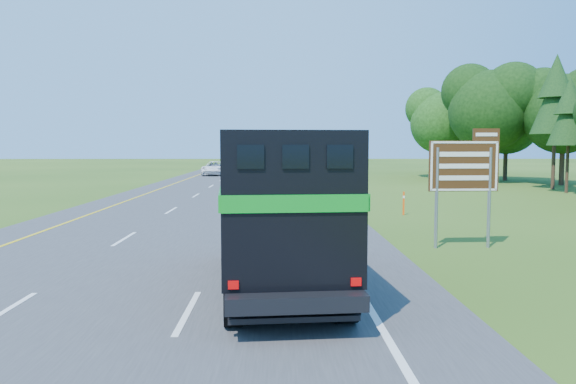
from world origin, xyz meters
name	(u,v)px	position (x,y,z in m)	size (l,w,h in m)	color
ground	(56,351)	(0.00, 0.00, 0.00)	(300.00, 300.00, 0.00)	#294A13
road	(242,178)	(0.00, 50.00, 0.02)	(15.00, 260.00, 0.04)	#38383A
lane_markings	(242,178)	(0.00, 50.00, 0.04)	(11.15, 260.00, 0.01)	yellow
horse_truck	(278,206)	(3.63, 3.95, 1.95)	(3.13, 8.22, 3.56)	black
white_suv	(215,168)	(-3.44, 56.44, 0.84)	(2.66, 5.77, 1.60)	white
far_car	(244,158)	(-3.59, 118.41, 0.79)	(1.77, 4.41, 1.50)	silver
exit_sign	(465,171)	(9.76, 9.15, 2.54)	(2.31, 0.17, 3.92)	gray
delineator	(404,202)	(9.83, 18.10, 0.62)	(0.09, 0.05, 1.15)	#FF4E0D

